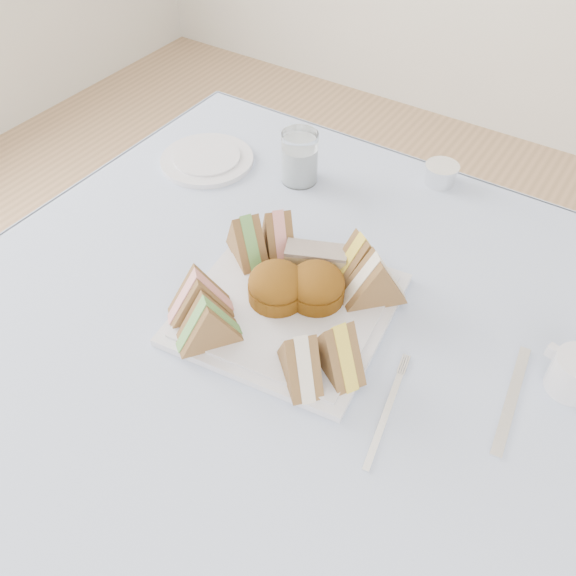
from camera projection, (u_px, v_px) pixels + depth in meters
The scene contains 21 objects.
floor at pixel (281, 531), 1.44m from camera, with size 4.00×4.00×0.00m, color #9E7751.
table at pixel (280, 451), 1.17m from camera, with size 0.90×0.90×0.74m, color brown.
tablecloth at pixel (277, 323), 0.91m from camera, with size 1.02×1.02×0.01m, color #A6B4C7.
serving_plate at pixel (288, 309), 0.92m from camera, with size 0.29×0.29×0.01m, color silver.
sandwich_fl_a at pixel (199, 294), 0.87m from camera, with size 0.10×0.04×0.08m, color brown, non-canonical shape.
sandwich_fl_b at pixel (207, 320), 0.84m from camera, with size 0.09×0.04×0.08m, color brown, non-canonical shape.
sandwich_fr_a at pixel (337, 346), 0.80m from camera, with size 0.09×0.04×0.08m, color brown, non-canonical shape.
sandwich_fr_b at pixel (300, 356), 0.79m from camera, with size 0.09×0.04×0.08m, color brown, non-canonical shape.
sandwich_bl_a at pixel (247, 236), 0.96m from camera, with size 0.09×0.04×0.08m, color brown, non-canonical shape.
sandwich_bl_b at pixel (278, 230), 0.97m from camera, with size 0.09×0.04×0.08m, color brown, non-canonical shape.
sandwich_br_a at pixel (375, 278), 0.89m from camera, with size 0.10×0.05×0.09m, color brown, non-canonical shape.
sandwich_br_b at pixel (361, 256), 0.93m from camera, with size 0.09×0.04×0.08m, color brown, non-canonical shape.
scone_left at pixel (277, 285), 0.90m from camera, with size 0.09×0.09×0.06m, color brown.
scone_right at pixel (316, 286), 0.90m from camera, with size 0.09×0.09×0.06m, color brown.
pastry_slice at pixel (316, 260), 0.95m from camera, with size 0.10×0.04×0.04m, color #D3B873.
side_plate at pixel (207, 160), 1.20m from camera, with size 0.18×0.18×0.01m, color silver.
water_glass at pixel (300, 157), 1.12m from camera, with size 0.07×0.07×0.10m, color white.
tea_strainer at pixel (441, 175), 1.14m from camera, with size 0.06×0.06×0.04m, color silver.
knife at pixel (512, 399), 0.81m from camera, with size 0.01×0.19×0.00m, color silver.
fork at pixel (384, 420), 0.78m from camera, with size 0.01×0.16×0.00m, color silver.
creamer_jug at pixel (575, 374), 0.80m from camera, with size 0.07×0.07×0.06m, color silver.
Camera 1 is at (0.34, -0.49, 1.43)m, focal length 38.00 mm.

